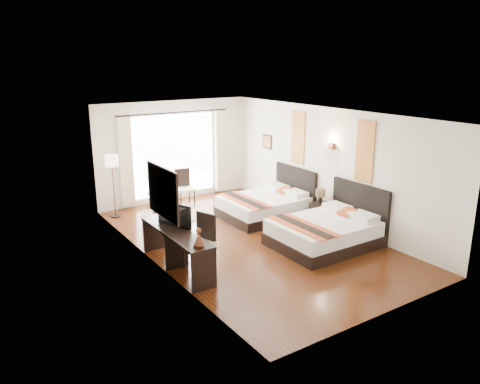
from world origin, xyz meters
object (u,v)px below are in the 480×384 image
television (171,216)px  nightstand (323,214)px  console_desk (177,249)px  bed_near (327,231)px  fruit_bowl (157,191)px  desk_chair (200,252)px  bed_far (266,205)px  vase (331,205)px  side_table (157,202)px  floor_lamp (112,165)px  window_chair (185,194)px  table_lamp (321,194)px

television → nightstand: bearing=-113.0°
console_desk → bed_near: bearing=-12.7°
fruit_bowl → desk_chair: bearing=-101.3°
bed_far → nightstand: size_ratio=3.72×
vase → television: television is taller
nightstand → desk_chair: desk_chair is taller
desk_chair → fruit_bowl: bearing=-120.7°
bed_far → fruit_bowl: size_ratio=9.23×
television → side_table: (1.07, 3.21, -0.72)m
bed_near → vase: 1.16m
nightstand → floor_lamp: floor_lamp is taller
vase → fruit_bowl: (-2.93, 3.38, -0.00)m
bed_near → console_desk: 3.29m
nightstand → desk_chair: bearing=-172.7°
fruit_bowl → window_chair: bearing=7.2°
bed_near → side_table: (-2.13, 4.15, -0.05)m
television → floor_lamp: bearing=-23.5°
console_desk → side_table: size_ratio=4.11×
bed_far → fruit_bowl: bed_far is taller
table_lamp → window_chair: bearing=122.9°
nightstand → television: 4.06m
floor_lamp → fruit_bowl: (1.09, -0.19, -0.79)m
fruit_bowl → nightstand: bearing=-47.6°
window_chair → television: bearing=-23.7°
nightstand → desk_chair: size_ratio=0.53×
desk_chair → floor_lamp: (-0.36, 3.84, 1.03)m
side_table → window_chair: (0.88, 0.11, 0.04)m
vase → console_desk: (-4.04, -0.04, -0.19)m
window_chair → floor_lamp: bearing=-85.9°
bed_far → desk_chair: (-2.87, -1.73, 0.02)m
television → fruit_bowl: 3.42m
console_desk → table_lamp: bearing=5.2°
television → floor_lamp: 3.42m
table_lamp → side_table: table_lamp is taller
vase → nightstand: bearing=97.2°
desk_chair → nightstand: bearing=167.9°
nightstand → floor_lamp: bearing=139.7°
desk_chair → window_chair: desk_chair is taller
console_desk → window_chair: (1.96, 3.53, -0.07)m
console_desk → window_chair: 4.04m
table_lamp → console_desk: 4.04m
nightstand → fruit_bowl: (-2.90, 3.18, 0.29)m
bed_far → console_desk: bearing=-155.1°
floor_lamp → window_chair: size_ratio=1.61×
nightstand → table_lamp: 0.50m
window_chair → desk_chair: bearing=-16.1°
table_lamp → vase: bearing=-84.1°
television → side_table: bearing=-41.8°
table_lamp → side_table: 4.26m
television → side_table: television is taller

